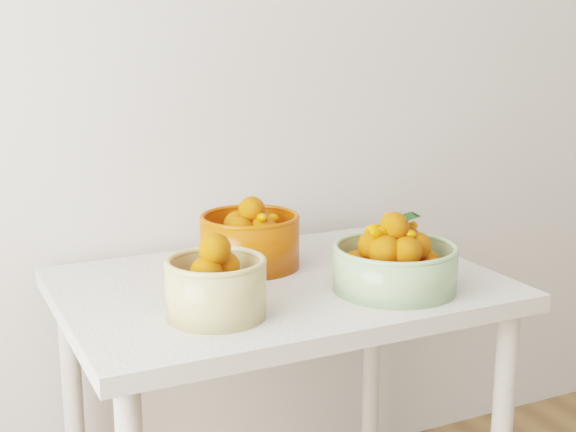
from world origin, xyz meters
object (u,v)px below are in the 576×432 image
bowl_cream (216,285)px  bowl_green (394,263)px  bowl_orange (250,239)px  table (280,319)px

bowl_cream → bowl_green: bearing=-1.5°
bowl_green → bowl_orange: bowl_green is taller
table → bowl_green: size_ratio=2.68×
bowl_green → bowl_orange: 0.37m
bowl_cream → bowl_orange: (0.20, 0.29, 0.00)m
table → bowl_orange: bearing=97.4°
bowl_cream → bowl_orange: size_ratio=0.92×
bowl_green → bowl_orange: size_ratio=1.40×
bowl_cream → table: bearing=35.8°
table → bowl_green: (0.21, -0.17, 0.16)m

